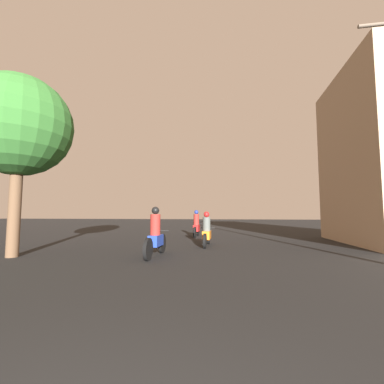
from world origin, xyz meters
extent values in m
cylinder|color=black|center=(-1.84, 8.26, 0.33)|extent=(0.10, 0.65, 0.65)
cylinder|color=black|center=(-1.84, 6.76, 0.33)|extent=(0.10, 0.65, 0.65)
cube|color=#1E389E|center=(-1.84, 7.51, 0.50)|extent=(0.30, 0.75, 0.35)
cylinder|color=black|center=(-1.84, 8.00, 0.77)|extent=(0.60, 0.04, 0.04)
cylinder|color=maroon|center=(-1.84, 7.44, 1.00)|extent=(0.32, 0.32, 0.65)
sphere|color=black|center=(-1.84, 7.44, 1.45)|extent=(0.24, 0.24, 0.24)
cylinder|color=black|center=(-0.51, 11.13, 0.29)|extent=(0.10, 0.57, 0.57)
cylinder|color=black|center=(-0.51, 9.65, 0.29)|extent=(0.10, 0.57, 0.57)
cube|color=orange|center=(-0.51, 10.39, 0.46)|extent=(0.30, 0.85, 0.34)
cylinder|color=black|center=(-0.51, 10.87, 0.73)|extent=(0.60, 0.04, 0.04)
cylinder|color=#4C514C|center=(-0.51, 10.31, 0.91)|extent=(0.32, 0.32, 0.57)
sphere|color=#A51919|center=(-0.51, 10.31, 1.31)|extent=(0.24, 0.24, 0.24)
cylinder|color=black|center=(-1.56, 15.41, 0.30)|extent=(0.10, 0.61, 0.61)
cylinder|color=black|center=(-1.56, 14.01, 0.30)|extent=(0.10, 0.61, 0.61)
cube|color=red|center=(-1.56, 14.71, 0.49)|extent=(0.30, 0.83, 0.37)
cylinder|color=black|center=(-1.56, 15.16, 0.77)|extent=(0.60, 0.04, 0.04)
cylinder|color=maroon|center=(-1.56, 14.63, 0.99)|extent=(0.32, 0.32, 0.64)
sphere|color=navy|center=(-1.56, 14.63, 1.43)|extent=(0.24, 0.24, 0.24)
cylinder|color=brown|center=(-6.22, 6.69, 1.53)|extent=(0.36, 0.36, 3.05)
sphere|color=#2D6628|center=(-6.22, 6.69, 4.19)|extent=(3.25, 3.25, 3.25)
camera|label=1|loc=(0.58, -0.43, 1.35)|focal=24.00mm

